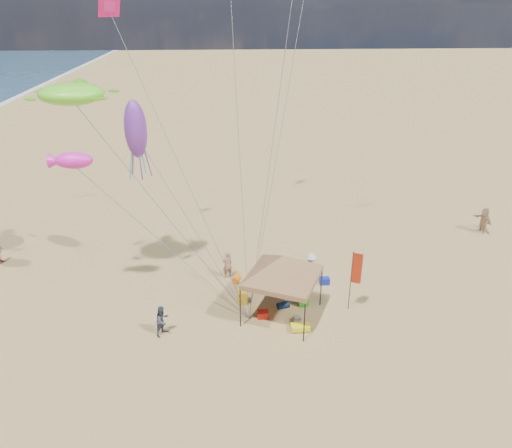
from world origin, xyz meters
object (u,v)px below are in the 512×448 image
object	(u,v)px
beach_cart	(300,327)
person_far_c	(484,220)
person_near_a	(227,264)
cooler_red	(263,315)
chair_yellow	(242,297)
person_near_b	(163,320)
feather_flag	(355,272)
cooler_blue	(324,281)
person_near_c	(310,267)
canopy_tent	(283,258)
chair_green	(304,298)

from	to	relation	value
beach_cart	person_far_c	world-z (taller)	person_far_c
person_near_a	cooler_red	bearing A→B (deg)	89.08
chair_yellow	person_near_a	world-z (taller)	person_near_a
person_near_b	feather_flag	bearing A→B (deg)	-45.81
person_near_a	person_near_b	distance (m)	5.85
cooler_blue	person_near_a	bearing A→B (deg)	168.90
person_near_c	person_far_c	bearing A→B (deg)	-137.21
person_far_c	feather_flag	bearing A→B (deg)	-68.07
cooler_blue	person_near_b	bearing A→B (deg)	-154.89
cooler_red	person_near_a	distance (m)	4.40
cooler_blue	person_near_a	size ratio (longest dim) A/B	0.33
cooler_blue	beach_cart	xyz separation A→B (m)	(-1.92, -4.08, 0.01)
person_near_a	person_far_c	xyz separation A→B (m)	(17.24, 4.87, 0.05)
person_near_c	person_far_c	size ratio (longest dim) A/B	0.96
cooler_blue	person_far_c	world-z (taller)	person_far_c
canopy_tent	chair_green	size ratio (longest dim) A/B	8.28
chair_green	chair_yellow	world-z (taller)	same
chair_green	chair_yellow	bearing A→B (deg)	174.36
chair_yellow	person_near_a	distance (m)	2.78
canopy_tent	cooler_red	world-z (taller)	canopy_tent
cooler_blue	person_near_c	distance (m)	1.08
cooler_blue	beach_cart	distance (m)	4.51
chair_yellow	feather_flag	bearing A→B (deg)	-9.52
chair_yellow	person_near_c	size ratio (longest dim) A/B	0.42
cooler_blue	beach_cart	bearing A→B (deg)	-115.25
person_far_c	cooler_blue	bearing A→B (deg)	-79.18
chair_green	person_near_c	size ratio (longest dim) A/B	0.42
cooler_red	person_far_c	bearing A→B (deg)	29.74
chair_green	person_far_c	xyz separation A→B (m)	(13.34, 7.81, 0.52)
cooler_red	person_near_c	size ratio (longest dim) A/B	0.32
cooler_red	person_near_b	distance (m)	4.91
feather_flag	cooler_blue	world-z (taller)	feather_flag
chair_yellow	person_far_c	size ratio (longest dim) A/B	0.40
canopy_tent	chair_green	bearing A→B (deg)	35.91
canopy_tent	person_far_c	xyz separation A→B (m)	(14.56, 8.70, -2.39)
canopy_tent	person_far_c	size ratio (longest dim) A/B	3.33
feather_flag	cooler_blue	size ratio (longest dim) A/B	6.15
cooler_red	chair_yellow	distance (m)	1.68
canopy_tent	cooler_red	xyz separation A→B (m)	(-0.95, -0.16, -3.07)
cooler_red	beach_cart	world-z (taller)	cooler_red
person_near_c	cooler_blue	bearing A→B (deg)	168.04
canopy_tent	cooler_blue	world-z (taller)	canopy_tent
chair_yellow	person_near_c	distance (m)	4.40
person_near_c	cooler_red	bearing A→B (deg)	68.92
feather_flag	beach_cart	bearing A→B (deg)	-151.23
canopy_tent	chair_yellow	distance (m)	3.70
person_near_a	cooler_blue	bearing A→B (deg)	144.66
feather_flag	person_near_c	size ratio (longest dim) A/B	1.99
chair_yellow	person_far_c	world-z (taller)	person_far_c
feather_flag	chair_yellow	distance (m)	5.92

